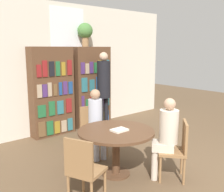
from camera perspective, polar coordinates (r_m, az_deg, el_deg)
The scene contains 13 objects.
ground_plane at distance 4.24m, azimuth 19.95°, elevation -17.92°, with size 16.00×16.00×0.00m, color brown.
wall_back at distance 6.44m, azimuth -9.54°, elevation 6.14°, with size 6.40×0.07×3.00m.
bookshelf_left at distance 6.06m, azimuth -12.94°, elevation 0.90°, with size 0.99×0.34×2.00m.
bookshelf_right at distance 6.65m, azimuth -4.42°, elevation 1.95°, with size 0.99×0.34×2.00m.
flower_vase at distance 6.49m, azimuth -5.87°, elevation 13.73°, with size 0.37×0.37×0.56m.
reading_table at distance 4.09m, azimuth 0.88°, elevation -9.10°, with size 1.18×1.18×0.73m.
chair_near_camera at distance 3.38m, azimuth -6.25°, elevation -15.29°, with size 0.52×0.52×0.90m.
chair_left_side at distance 4.92m, azimuth -4.26°, elevation -6.92°, with size 0.48×0.48×0.90m.
chair_far_side at distance 4.11m, azimuth 14.04°, elevation -10.75°, with size 0.56×0.56×0.90m.
seated_reader_left at distance 4.70m, azimuth -3.42°, elevation -5.17°, with size 0.32×0.39×1.25m.
seated_reader_right at distance 4.03m, azimuth 11.63°, elevation -7.92°, with size 0.42×0.43×1.25m.
librarian_standing at distance 6.22m, azimuth -1.82°, elevation 2.92°, with size 0.31×0.58×1.88m.
open_book_on_table at distance 4.02m, azimuth 1.63°, elevation -7.41°, with size 0.24×0.18×0.03m.
Camera 1 is at (-3.32, -1.76, 1.97)m, focal length 42.00 mm.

